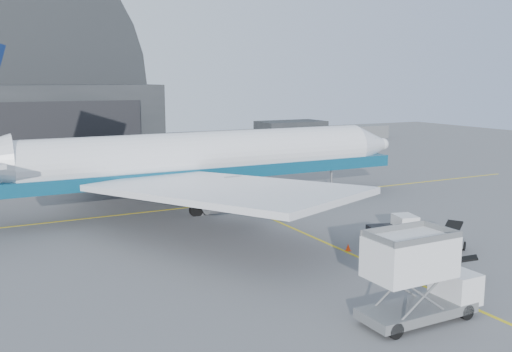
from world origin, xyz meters
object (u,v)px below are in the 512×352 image
catering_truck (417,278)px  belt_loader_b (439,271)px  airliner (189,160)px  pushback_tug (399,230)px  belt_loader_a (447,247)px

catering_truck → belt_loader_b: 7.57m
catering_truck → belt_loader_b: catering_truck is taller
airliner → belt_loader_b: airliner is taller
airliner → pushback_tug: size_ratio=10.33×
airliner → catering_truck: (1.07, -30.95, -2.54)m
pushback_tug → belt_loader_a: 4.86m
catering_truck → pushback_tug: 16.09m
catering_truck → belt_loader_a: (10.19, 7.74, -1.77)m
airliner → catering_truck: bearing=-88.0°
airliner → belt_loader_b: bearing=-75.2°
catering_truck → belt_loader_b: size_ratio=1.70×
belt_loader_a → airliner: bearing=83.6°
belt_loader_a → belt_loader_b: belt_loader_a is taller
airliner → belt_loader_b: size_ratio=12.40×
pushback_tug → airliner: bearing=135.1°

